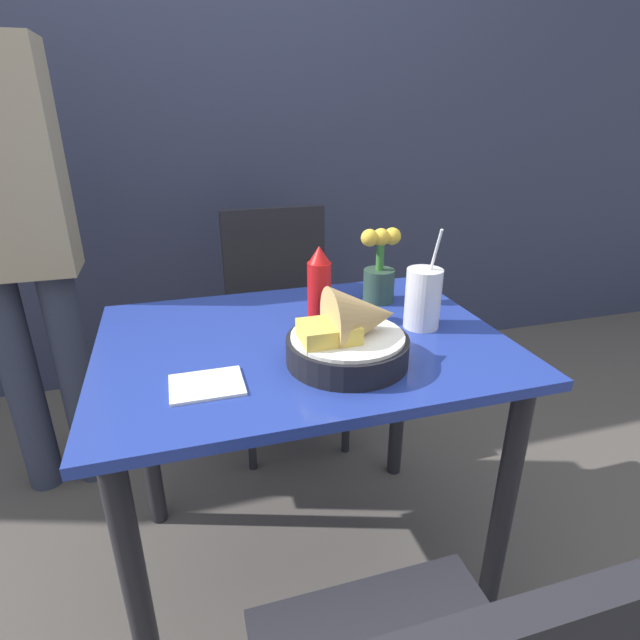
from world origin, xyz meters
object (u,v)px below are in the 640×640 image
Objects in this scene: chair_far_window at (281,304)px; food_basket at (352,336)px; drink_cup at (423,300)px; ketchup_bottle at (319,286)px; flower_vase at (379,270)px; person_standing at (12,227)px.

food_basket is (-0.03, -0.87, 0.26)m from chair_far_window.
drink_cup reaches higher than food_basket.
chair_far_window is 3.36× the size of food_basket.
ketchup_bottle reaches higher than chair_far_window.
food_basket is 0.26m from drink_cup.
food_basket is at bearing -121.27° from flower_vase.
drink_cup reaches higher than ketchup_bottle.
food_basket is 1.08m from person_standing.
food_basket reaches higher than chair_far_window.
chair_far_window is at bearing 105.18° from drink_cup.
ketchup_bottle is 0.93m from person_standing.
chair_far_window is 4.48× the size of ketchup_bottle.
flower_vase is at bearing 99.49° from drink_cup.
person_standing reaches higher than chair_far_window.
chair_far_window is at bearing 107.16° from flower_vase.
flower_vase is (0.20, 0.09, -0.00)m from ketchup_bottle.
chair_far_window is 0.91m from food_basket.
ketchup_bottle is 0.78× the size of drink_cup.
food_basket is 1.33× the size of ketchup_bottle.
ketchup_bottle is at bearing -32.60° from person_standing.
drink_cup is at bearing -74.82° from chair_far_window.
person_standing reaches higher than drink_cup.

